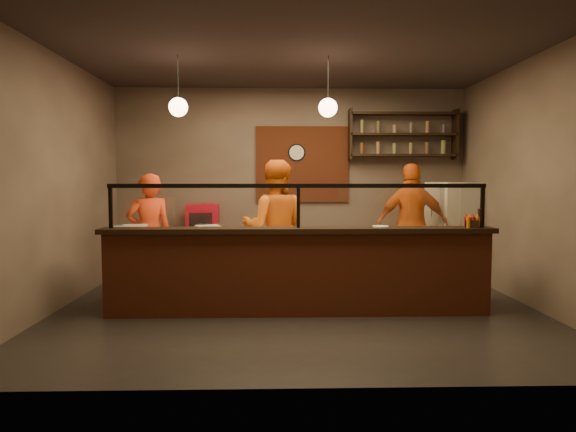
{
  "coord_description": "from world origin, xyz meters",
  "views": [
    {
      "loc": [
        -0.29,
        -6.4,
        1.63
      ],
      "look_at": [
        -0.11,
        0.3,
        1.16
      ],
      "focal_mm": 32.0,
      "sensor_mm": 36.0,
      "label": 1
    }
  ],
  "objects_px": {
    "red_cooler": "(203,241)",
    "fridge": "(452,231)",
    "wall_clock": "(297,153)",
    "cook_mid": "(274,228)",
    "pepper_mill": "(480,218)",
    "condiment_caddy": "(472,224)",
    "cook_left": "(149,235)",
    "cook_right": "(412,225)",
    "pizza_dough": "(265,235)"
  },
  "relations": [
    {
      "from": "fridge",
      "to": "red_cooler",
      "type": "height_order",
      "value": "fridge"
    },
    {
      "from": "cook_left",
      "to": "red_cooler",
      "type": "height_order",
      "value": "cook_left"
    },
    {
      "from": "fridge",
      "to": "cook_right",
      "type": "bearing_deg",
      "value": -170.26
    },
    {
      "from": "cook_mid",
      "to": "red_cooler",
      "type": "bearing_deg",
      "value": -45.33
    },
    {
      "from": "cook_mid",
      "to": "condiment_caddy",
      "type": "distance_m",
      "value": 2.64
    },
    {
      "from": "wall_clock",
      "to": "cook_left",
      "type": "distance_m",
      "value": 2.96
    },
    {
      "from": "cook_left",
      "to": "cook_right",
      "type": "height_order",
      "value": "cook_right"
    },
    {
      "from": "fridge",
      "to": "condiment_caddy",
      "type": "height_order",
      "value": "fridge"
    },
    {
      "from": "fridge",
      "to": "cook_left",
      "type": "bearing_deg",
      "value": 174.63
    },
    {
      "from": "wall_clock",
      "to": "cook_right",
      "type": "relative_size",
      "value": 0.16
    },
    {
      "from": "fridge",
      "to": "red_cooler",
      "type": "xyz_separation_m",
      "value": [
        -4.08,
        0.36,
        -0.18
      ]
    },
    {
      "from": "wall_clock",
      "to": "cook_mid",
      "type": "distance_m",
      "value": 2.04
    },
    {
      "from": "wall_clock",
      "to": "condiment_caddy",
      "type": "relative_size",
      "value": 1.84
    },
    {
      "from": "cook_mid",
      "to": "fridge",
      "type": "bearing_deg",
      "value": -158.57
    },
    {
      "from": "cook_left",
      "to": "fridge",
      "type": "relative_size",
      "value": 1.08
    },
    {
      "from": "cook_left",
      "to": "pizza_dough",
      "type": "height_order",
      "value": "cook_left"
    },
    {
      "from": "cook_left",
      "to": "cook_right",
      "type": "bearing_deg",
      "value": 165.71
    },
    {
      "from": "red_cooler",
      "to": "pepper_mill",
      "type": "relative_size",
      "value": 5.5
    },
    {
      "from": "cook_mid",
      "to": "fridge",
      "type": "height_order",
      "value": "cook_mid"
    },
    {
      "from": "wall_clock",
      "to": "fridge",
      "type": "bearing_deg",
      "value": -15.07
    },
    {
      "from": "pizza_dough",
      "to": "cook_right",
      "type": "bearing_deg",
      "value": 26.65
    },
    {
      "from": "cook_left",
      "to": "condiment_caddy",
      "type": "bearing_deg",
      "value": 141.51
    },
    {
      "from": "cook_left",
      "to": "cook_mid",
      "type": "height_order",
      "value": "cook_mid"
    },
    {
      "from": "pizza_dough",
      "to": "pepper_mill",
      "type": "bearing_deg",
      "value": -12.61
    },
    {
      "from": "pizza_dough",
      "to": "condiment_caddy",
      "type": "bearing_deg",
      "value": -13.9
    },
    {
      "from": "condiment_caddy",
      "to": "cook_mid",
      "type": "bearing_deg",
      "value": 153.95
    },
    {
      "from": "pizza_dough",
      "to": "pepper_mill",
      "type": "distance_m",
      "value": 2.68
    },
    {
      "from": "condiment_caddy",
      "to": "fridge",
      "type": "bearing_deg",
      "value": 76.29
    },
    {
      "from": "cook_mid",
      "to": "cook_right",
      "type": "xyz_separation_m",
      "value": [
        2.12,
        0.59,
        -0.01
      ]
    },
    {
      "from": "cook_mid",
      "to": "cook_right",
      "type": "bearing_deg",
      "value": -161.66
    },
    {
      "from": "cook_left",
      "to": "condiment_caddy",
      "type": "height_order",
      "value": "cook_left"
    },
    {
      "from": "fridge",
      "to": "pizza_dough",
      "type": "relative_size",
      "value": 2.98
    },
    {
      "from": "wall_clock",
      "to": "red_cooler",
      "type": "xyz_separation_m",
      "value": [
        -1.58,
        -0.31,
        -1.48
      ]
    },
    {
      "from": "cook_mid",
      "to": "pepper_mill",
      "type": "bearing_deg",
      "value": 158.44
    },
    {
      "from": "red_cooler",
      "to": "pepper_mill",
      "type": "bearing_deg",
      "value": -37.85
    },
    {
      "from": "fridge",
      "to": "pizza_dough",
      "type": "bearing_deg",
      "value": -170.21
    },
    {
      "from": "cook_right",
      "to": "fridge",
      "type": "distance_m",
      "value": 0.87
    },
    {
      "from": "cook_right",
      "to": "condiment_caddy",
      "type": "relative_size",
      "value": 11.59
    },
    {
      "from": "cook_mid",
      "to": "fridge",
      "type": "relative_size",
      "value": 1.2
    },
    {
      "from": "cook_right",
      "to": "fridge",
      "type": "height_order",
      "value": "cook_right"
    },
    {
      "from": "fridge",
      "to": "condiment_caddy",
      "type": "bearing_deg",
      "value": -120.55
    },
    {
      "from": "wall_clock",
      "to": "pepper_mill",
      "type": "distance_m",
      "value": 3.59
    },
    {
      "from": "cook_mid",
      "to": "cook_right",
      "type": "relative_size",
      "value": 1.01
    },
    {
      "from": "cook_mid",
      "to": "condiment_caddy",
      "type": "xyz_separation_m",
      "value": [
        2.37,
        -1.16,
        0.15
      ]
    },
    {
      "from": "fridge",
      "to": "pizza_dough",
      "type": "distance_m",
      "value": 3.37
    },
    {
      "from": "red_cooler",
      "to": "fridge",
      "type": "bearing_deg",
      "value": -9.15
    },
    {
      "from": "fridge",
      "to": "pizza_dough",
      "type": "xyz_separation_m",
      "value": [
        -3.01,
        -1.51,
        0.11
      ]
    },
    {
      "from": "wall_clock",
      "to": "condiment_caddy",
      "type": "xyz_separation_m",
      "value": [
        1.98,
        -2.8,
        -0.99
      ]
    },
    {
      "from": "wall_clock",
      "to": "cook_left",
      "type": "xyz_separation_m",
      "value": [
        -2.15,
        -1.62,
        -1.24
      ]
    },
    {
      "from": "condiment_caddy",
      "to": "pepper_mill",
      "type": "relative_size",
      "value": 0.72
    }
  ]
}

